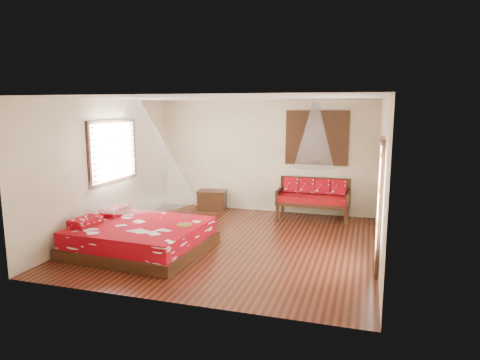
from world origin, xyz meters
name	(u,v)px	position (x,y,z in m)	size (l,w,h in m)	color
room	(231,172)	(0.00, 0.00, 1.40)	(5.54, 5.54, 2.84)	black
bed	(140,237)	(-1.49, -0.94, 0.25)	(2.41, 2.20, 0.65)	black
daybed	(313,196)	(1.29, 2.38, 0.52)	(1.70, 0.76, 0.94)	black
storage_chest	(212,200)	(-1.33, 2.45, 0.25)	(0.80, 0.64, 0.50)	black
shutter_panel	(317,138)	(1.29, 2.72, 1.90)	(1.52, 0.06, 1.32)	black
window_left	(114,151)	(-2.71, 0.20, 1.70)	(0.10, 1.74, 1.34)	black
glazed_door	(379,205)	(2.72, -0.60, 1.07)	(0.08, 1.02, 2.16)	black
wine_tray	(184,223)	(-0.64, -0.80, 0.56)	(0.28, 0.28, 0.23)	brown
mosquito_net_main	(138,151)	(-1.47, -0.94, 1.85)	(2.06, 2.06, 1.80)	silver
mosquito_net_daybed	(315,135)	(1.29, 2.25, 2.00)	(0.93, 0.93, 1.50)	silver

